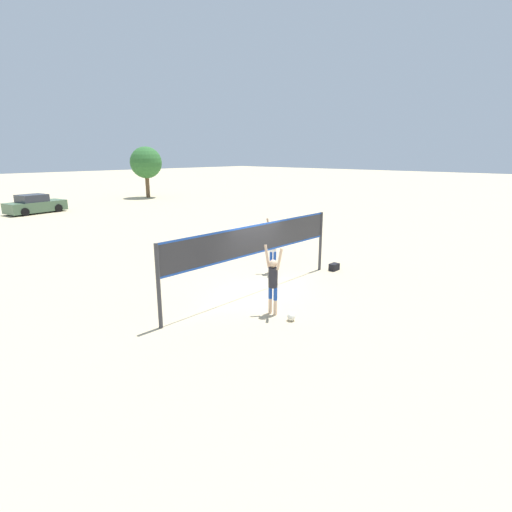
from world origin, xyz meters
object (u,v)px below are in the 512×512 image
(player_spiker, at_px, (273,279))
(tree_left_cluster, at_px, (146,163))
(gear_bag, at_px, (334,267))
(volleyball, at_px, (291,317))
(player_blocker, at_px, (273,245))
(parked_car_mid, at_px, (35,205))
(volleyball_net, at_px, (256,245))

(player_spiker, relative_size, tree_left_cluster, 0.39)
(player_spiker, distance_m, gear_bag, 5.50)
(volleyball, xyz_separation_m, gear_bag, (5.31, 1.87, 0.02))
(player_blocker, relative_size, tree_left_cluster, 0.41)
(player_spiker, height_order, player_blocker, player_blocker)
(gear_bag, bearing_deg, volleyball, -160.57)
(gear_bag, bearing_deg, parked_car_mid, 95.09)
(player_blocker, relative_size, gear_bag, 5.21)
(volleyball_net, distance_m, parked_car_mid, 26.25)
(volleyball, xyz_separation_m, tree_left_cluster, (15.73, 32.12, 3.61))
(player_spiker, distance_m, volleyball, 1.23)
(volleyball_net, bearing_deg, gear_bag, -6.72)
(gear_bag, relative_size, parked_car_mid, 0.09)
(player_blocker, distance_m, parked_car_mid, 25.02)
(player_spiker, bearing_deg, tree_left_cluster, -26.59)
(parked_car_mid, xyz_separation_m, tree_left_cluster, (12.79, 3.58, 3.05))
(volleyball_net, distance_m, gear_bag, 4.57)
(tree_left_cluster, bearing_deg, volleyball_net, -116.27)
(volleyball_net, distance_m, player_spiker, 2.04)
(gear_bag, distance_m, tree_left_cluster, 32.19)
(volleyball_net, xyz_separation_m, parked_car_mid, (1.88, 26.16, -1.05))
(player_spiker, xyz_separation_m, volleyball, (-0.02, -0.73, -0.99))
(parked_car_mid, distance_m, tree_left_cluster, 13.63)
(player_blocker, xyz_separation_m, gear_bag, (2.01, -1.65, -1.03))
(gear_bag, bearing_deg, player_spiker, -167.79)
(volleyball_net, height_order, player_blocker, volleyball_net)
(parked_car_mid, bearing_deg, gear_bag, -94.15)
(gear_bag, bearing_deg, player_blocker, 140.60)
(volleyball_net, xyz_separation_m, tree_left_cluster, (14.68, 29.74, 1.99))
(volleyball_net, distance_m, volleyball, 3.06)
(volleyball_net, height_order, tree_left_cluster, tree_left_cluster)
(volleyball_net, relative_size, tree_left_cluster, 1.46)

